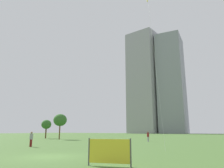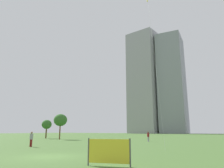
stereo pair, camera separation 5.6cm
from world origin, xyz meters
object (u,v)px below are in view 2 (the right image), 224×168
Objects in this scene: event_banner at (109,151)px; distant_highrise_1 at (172,83)px; person_standing_0 at (31,138)px; distant_highrise_0 at (144,81)px; park_tree_2 at (47,125)px; person_standing_2 at (148,136)px; park_tree_0 at (60,120)px.

distant_highrise_1 is at bearing 103.77° from event_banner.
distant_highrise_1 is (-18.65, 131.19, 34.06)m from person_standing_0.
distant_highrise_0 is at bearing -165.17° from distant_highrise_1.
distant_highrise_0 reaches higher than park_tree_2.
park_tree_0 is (-20.01, -1.25, 3.13)m from person_standing_2.
person_standing_0 is 21.71m from park_tree_0.
distant_highrise_0 is 146.15m from event_banner.
park_tree_0 reaches higher than event_banner.
distant_highrise_1 is (1.59, 111.14, 31.72)m from park_tree_2.
event_banner is (35.43, -26.91, -2.58)m from park_tree_2.
person_standing_2 is at bearing -114.85° from person_standing_0.
park_tree_2 is 0.06× the size of distant_highrise_1.
park_tree_2 is (-20.24, 20.05, 2.34)m from person_standing_0.
distant_highrise_1 is 30.68× the size of event_banner.
person_standing_2 is (7.21, 18.51, -0.01)m from person_standing_0.
distant_highrise_0 is (-44.80, 105.87, 36.50)m from person_standing_2.
person_standing_0 is at bearing 155.69° from event_banner.
event_banner is (7.98, -25.37, -0.23)m from person_standing_2.
person_standing_2 is 26.60m from event_banner.
person_standing_2 is at bearing 3.57° from park_tree_0.
distant_highrise_1 reaches higher than park_tree_2.
distant_highrise_1 reaches higher than park_tree_0.
distant_highrise_0 is (-24.79, 107.11, 33.37)m from park_tree_0.
person_standing_0 reaches higher than person_standing_2.
event_banner is at bearing -61.11° from distant_highrise_0.
person_standing_0 is 28.58m from park_tree_2.
person_standing_2 is at bearing -3.21° from park_tree_2.
person_standing_0 is 136.81m from distant_highrise_1.
person_standing_0 is at bearing -53.46° from park_tree_0.
person_standing_0 is 0.39× the size of park_tree_2.
person_standing_2 is 0.02× the size of distant_highrise_0.
park_tree_0 is 7.99m from park_tree_2.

